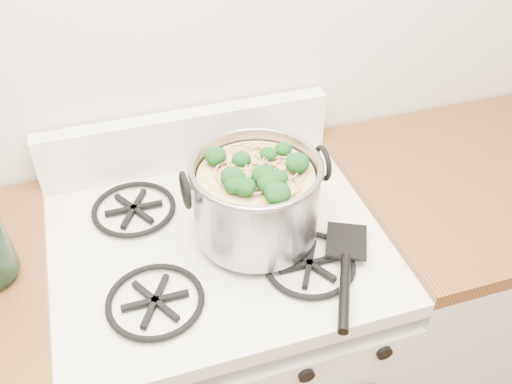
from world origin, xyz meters
name	(u,v)px	position (x,y,z in m)	size (l,w,h in m)	color
gas_range	(225,356)	(0.00, 1.26, 0.44)	(0.76, 0.66, 0.92)	white
counter_right	(491,278)	(0.88, 1.26, 0.46)	(1.00, 0.65, 0.92)	silver
stock_pot	(256,198)	(0.09, 1.24, 1.02)	(0.32, 0.29, 0.20)	gray
spatula	(347,239)	(0.27, 1.14, 0.94)	(0.29, 0.31, 0.02)	black
glass_bowl	(248,174)	(0.13, 1.43, 0.94)	(0.10, 0.10, 0.02)	white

